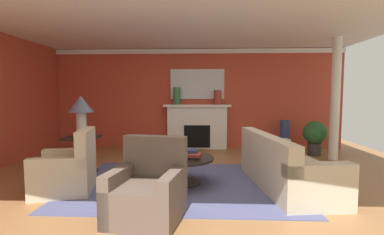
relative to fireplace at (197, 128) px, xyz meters
The scene contains 21 objects.
ground_plane 2.98m from the fireplace, 92.68° to the right, with size 9.78×9.78×0.00m, color olive.
wall_fireplace 0.83m from the fireplace, 123.08° to the left, with size 8.13×0.12×2.72m, color #B7422D.
ceiling_panel 3.42m from the fireplace, 92.99° to the right, with size 8.13×6.75×0.06m, color white.
crown_moulding 2.08m from the fireplace, 136.42° to the left, with size 8.13×0.08×0.12m, color white.
area_rug 3.13m from the fireplace, 92.84° to the right, with size 3.57×2.62×0.01m, color #4C517A.
fireplace is the anchor object (origin of this frame).
mantel_mirror 1.19m from the fireplace, 90.00° to the left, with size 1.47×0.04×0.81m, color silver.
sofa 3.51m from the fireplace, 65.49° to the right, with size 1.17×2.20×0.85m.
armchair_near_window 4.00m from the fireplace, 117.93° to the right, with size 0.96×0.96×0.95m.
armchair_facing_fireplace 4.42m from the fireplace, 96.23° to the right, with size 0.93×0.93×0.95m.
coffee_table 3.09m from the fireplace, 92.84° to the right, with size 1.00×1.00×0.45m.
side_table 3.30m from the fireplace, 128.78° to the right, with size 0.56×0.56×0.70m.
table_lamp 3.36m from the fireplace, 128.78° to the right, with size 0.44×0.44×0.75m.
vase_mantel_right 0.99m from the fireplace, ahead, with size 0.20×0.20×0.39m, color #9E3328.
vase_tall_corner 2.30m from the fireplace, ahead, with size 0.24×0.24×0.81m, color navy.
vase_mantel_left 1.03m from the fireplace, behind, with size 0.18×0.18×0.46m, color #33703D.
book_red_cover 2.92m from the fireplace, 89.66° to the right, with size 0.23×0.19×0.03m, color maroon.
book_art_folio 3.20m from the fireplace, 89.66° to the right, with size 0.22×0.19×0.05m, color maroon.
book_small_novel 3.10m from the fireplace, 90.77° to the right, with size 0.22×0.19×0.05m, color navy.
potted_plant 2.97m from the fireplace, 14.24° to the right, with size 0.56×0.56×0.83m.
column_white 3.43m from the fireplace, 20.38° to the right, with size 0.20×0.20×2.72m, color white.
Camera 1 is at (0.32, -4.67, 1.47)m, focal length 26.28 mm.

